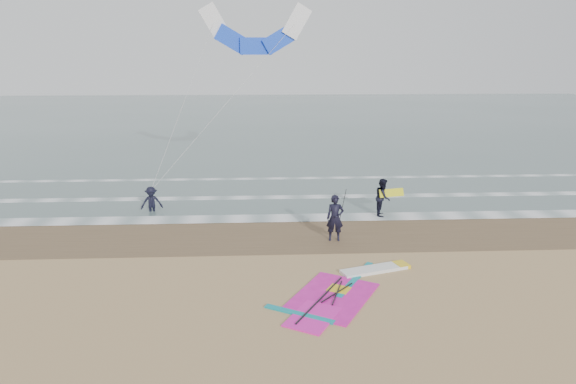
{
  "coord_description": "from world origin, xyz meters",
  "views": [
    {
      "loc": [
        -2.98,
        -15.61,
        7.74
      ],
      "look_at": [
        -1.95,
        5.0,
        2.2
      ],
      "focal_mm": 32.0,
      "sensor_mm": 36.0,
      "label": 1
    }
  ],
  "objects_px": {
    "person_wading": "(151,196)",
    "windsurf_rig": "(346,289)",
    "person_standing": "(335,218)",
    "surf_kite": "(256,34)",
    "person_walking": "(383,197)"
  },
  "relations": [
    {
      "from": "person_wading",
      "to": "person_walking",
      "type": "bearing_deg",
      "value": -17.75
    },
    {
      "from": "windsurf_rig",
      "to": "surf_kite",
      "type": "height_order",
      "value": "surf_kite"
    },
    {
      "from": "windsurf_rig",
      "to": "person_wading",
      "type": "bearing_deg",
      "value": 131.94
    },
    {
      "from": "person_wading",
      "to": "surf_kite",
      "type": "xyz_separation_m",
      "value": [
        5.34,
        4.43,
        8.0
      ]
    },
    {
      "from": "windsurf_rig",
      "to": "person_standing",
      "type": "relative_size",
      "value": 2.74
    },
    {
      "from": "person_wading",
      "to": "windsurf_rig",
      "type": "bearing_deg",
      "value": -60.2
    },
    {
      "from": "person_standing",
      "to": "surf_kite",
      "type": "xyz_separation_m",
      "value": [
        -3.36,
        8.96,
        7.83
      ]
    },
    {
      "from": "surf_kite",
      "to": "person_standing",
      "type": "bearing_deg",
      "value": -69.43
    },
    {
      "from": "person_standing",
      "to": "person_walking",
      "type": "bearing_deg",
      "value": 56.18
    },
    {
      "from": "person_walking",
      "to": "person_wading",
      "type": "distance_m",
      "value": 11.6
    },
    {
      "from": "windsurf_rig",
      "to": "person_standing",
      "type": "distance_m",
      "value": 4.94
    },
    {
      "from": "windsurf_rig",
      "to": "surf_kite",
      "type": "bearing_deg",
      "value": 102.56
    },
    {
      "from": "person_standing",
      "to": "surf_kite",
      "type": "relative_size",
      "value": 0.21
    },
    {
      "from": "surf_kite",
      "to": "person_walking",
      "type": "bearing_deg",
      "value": -41.89
    },
    {
      "from": "windsurf_rig",
      "to": "person_walking",
      "type": "bearing_deg",
      "value": 69.17
    }
  ]
}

